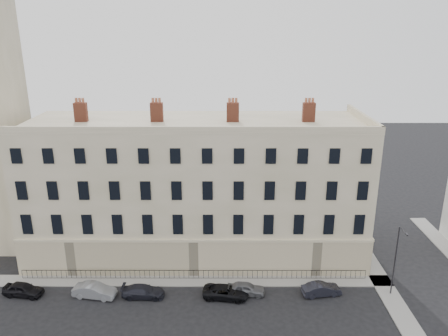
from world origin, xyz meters
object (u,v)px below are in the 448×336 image
Objects in this scene: car_a at (23,289)px; car_e at (246,289)px; car_d at (226,292)px; car_c at (143,291)px; car_f at (321,289)px; streetlamp at (396,258)px; car_b at (95,291)px.

car_a is 21.37m from car_e.
car_d is (19.42, -0.32, -0.05)m from car_a.
car_a is at bearing 90.43° from car_c.
car_a reaches higher than car_e.
car_a reaches higher than car_c.
streetlamp reaches higher than car_f.
streetlamp is (23.79, 0.33, 3.39)m from car_c.
car_d is at bearing -89.09° from car_c.
car_a is at bearing 95.82° from car_d.
streetlamp is (35.34, 0.10, 3.33)m from car_a.
car_d is at bearing 109.87° from car_e.
car_f is (28.59, 0.11, -0.04)m from car_a.
car_e is 0.51× the size of streetlamp.
car_a is 0.88× the size of car_d.
car_d is 16.28m from streetlamp.
car_b reaches higher than car_c.
car_b is at bearing 96.79° from car_e.
car_d is at bearing -170.22° from streetlamp.
car_e is (21.36, 0.19, -0.03)m from car_a.
car_b reaches higher than car_a.
car_d is 1.19× the size of car_e.
car_a is 1.02× the size of car_f.
car_a reaches higher than car_d.
car_f is at bearing -171.77° from streetlamp.
car_b is 14.45m from car_e.
car_a is 11.55m from car_c.
car_b is 28.62m from streetlamp.
car_c is at bearing 96.10° from car_d.
car_f is at bearing -80.56° from car_d.
car_a is at bearing 97.29° from car_b.
car_a reaches higher than car_f.
car_d reaches higher than car_c.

